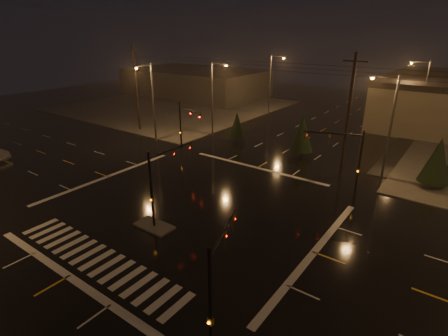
{
  "coord_description": "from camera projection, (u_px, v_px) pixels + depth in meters",
  "views": [
    {
      "loc": [
        17.64,
        -19.35,
        13.79
      ],
      "look_at": [
        1.61,
        2.71,
        3.0
      ],
      "focal_mm": 28.0,
      "sensor_mm": 36.0,
      "label": 1
    }
  ],
  "objects": [
    {
      "name": "commercial_block",
      "position": [
        195.0,
        82.0,
        78.97
      ],
      "size": [
        30.0,
        18.0,
        5.6
      ],
      "primitive_type": "cube",
      "color": "#44403C",
      "rests_on": "ground"
    },
    {
      "name": "conifer_0",
      "position": [
        437.0,
        160.0,
        31.64
      ],
      "size": [
        2.71,
        2.71,
        4.94
      ],
      "color": "black",
      "rests_on": "ground"
    },
    {
      "name": "car_parked",
      "position": [
        442.0,
        174.0,
        34.13
      ],
      "size": [
        2.28,
        4.41,
        1.44
      ],
      "primitive_type": "imported",
      "rotation": [
        0.0,
        0.0,
        -0.14
      ],
      "color": "black",
      "rests_on": "ground"
    },
    {
      "name": "signal_mast_ne",
      "position": [
        348.0,
        154.0,
        30.31
      ],
      "size": [
        4.84,
        1.86,
        6.0
      ],
      "color": "black",
      "rests_on": "ground"
    },
    {
      "name": "signal_mast_se",
      "position": [
        216.0,
        282.0,
        14.99
      ],
      "size": [
        1.55,
        3.87,
        6.0
      ],
      "color": "black",
      "rests_on": "ground"
    },
    {
      "name": "conifer_4",
      "position": [
        302.0,
        133.0,
        39.96
      ],
      "size": [
        2.69,
        2.69,
        4.9
      ],
      "color": "black",
      "rests_on": "ground"
    },
    {
      "name": "streetlight_3",
      "position": [
        388.0,
        121.0,
        33.06
      ],
      "size": [
        2.77,
        0.32,
        10.0
      ],
      "color": "#38383A",
      "rests_on": "ground"
    },
    {
      "name": "streetlight_1",
      "position": [
        214.0,
        94.0,
        46.79
      ],
      "size": [
        2.77,
        0.32,
        10.0
      ],
      "color": "#38383A",
      "rests_on": "ground"
    },
    {
      "name": "utility_pole_1",
      "position": [
        348.0,
        117.0,
        33.18
      ],
      "size": [
        2.2,
        0.32,
        12.0
      ],
      "color": "black",
      "rests_on": "ground"
    },
    {
      "name": "stop_bar_far",
      "position": [
        257.0,
        168.0,
        37.55
      ],
      "size": [
        16.0,
        0.5,
        0.01
      ],
      "primitive_type": "cube",
      "color": "beige",
      "rests_on": "ground"
    },
    {
      "name": "ground",
      "position": [
        190.0,
        207.0,
        29.28
      ],
      "size": [
        140.0,
        140.0,
        0.0
      ],
      "primitive_type": "plane",
      "color": "black",
      "rests_on": "ground"
    },
    {
      "name": "crosswalk",
      "position": [
        97.0,
        260.0,
        22.5
      ],
      "size": [
        15.0,
        2.6,
        0.01
      ],
      "primitive_type": "cube",
      "color": "beige",
      "rests_on": "ground"
    },
    {
      "name": "sidewalk_nw",
      "position": [
        175.0,
        106.0,
        68.22
      ],
      "size": [
        36.0,
        36.0,
        0.12
      ],
      "primitive_type": "cube",
      "color": "#45423E",
      "rests_on": "ground"
    },
    {
      "name": "conifer_3",
      "position": [
        237.0,
        125.0,
        45.31
      ],
      "size": [
        2.08,
        2.08,
        3.95
      ],
      "color": "black",
      "rests_on": "ground"
    },
    {
      "name": "signal_mast_median",
      "position": [
        160.0,
        177.0,
        25.59
      ],
      "size": [
        0.25,
        4.59,
        6.0
      ],
      "color": "black",
      "rests_on": "ground"
    },
    {
      "name": "streetlight_2",
      "position": [
        272.0,
        81.0,
        58.83
      ],
      "size": [
        2.77,
        0.32,
        10.0
      ],
      "color": "#38383A",
      "rests_on": "ground"
    },
    {
      "name": "utility_pole_0",
      "position": [
        136.0,
        88.0,
        49.58
      ],
      "size": [
        2.2,
        0.32,
        12.0
      ],
      "color": "black",
      "rests_on": "ground"
    },
    {
      "name": "stop_bar_near",
      "position": [
        69.0,
        276.0,
        21.0
      ],
      "size": [
        16.0,
        0.5,
        0.01
      ],
      "primitive_type": "cube",
      "color": "beige",
      "rests_on": "ground"
    },
    {
      "name": "median_island",
      "position": [
        154.0,
        226.0,
        26.24
      ],
      "size": [
        3.0,
        1.6,
        0.15
      ],
      "primitive_type": "cube",
      "color": "#45423E",
      "rests_on": "ground"
    },
    {
      "name": "signal_mast_nw",
      "position": [
        184.0,
        122.0,
        40.7
      ],
      "size": [
        4.84,
        1.86,
        6.0
      ],
      "color": "black",
      "rests_on": "ground"
    },
    {
      "name": "streetlight_5",
      "position": [
        151.0,
        98.0,
        44.3
      ],
      "size": [
        0.32,
        2.77,
        10.0
      ],
      "color": "#38383A",
      "rests_on": "ground"
    },
    {
      "name": "streetlight_4",
      "position": [
        422.0,
        92.0,
        48.1
      ],
      "size": [
        2.77,
        0.32,
        10.0
      ],
      "color": "#38383A",
      "rests_on": "ground"
    }
  ]
}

